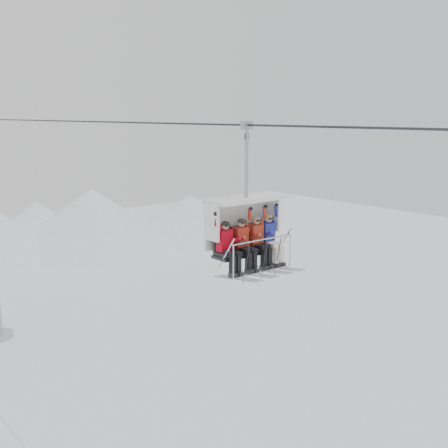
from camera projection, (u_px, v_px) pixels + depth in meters
haul_cable at (224, 125)px, 15.46m from camera, size 0.06×50.00×0.06m
chairlift_carrier at (243, 223)px, 15.35m from camera, size 2.25×1.17×3.98m
skier_far_left at (227, 246)px, 14.70m from camera, size 0.39×1.69×1.55m
skier_center_left at (243, 243)px, 15.05m from camera, size 0.39×1.69×1.55m
skier_center_right at (259, 240)px, 15.39m from camera, size 0.39×1.69×1.55m
skier_far_right at (270, 238)px, 15.67m from camera, size 0.39×1.69×1.55m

